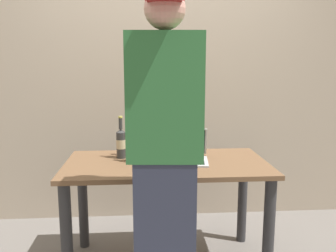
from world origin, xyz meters
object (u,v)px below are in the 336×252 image
(beer_bottle_dark, at_px, (135,146))
(laptop, at_px, (184,154))
(beer_bottle_amber, at_px, (121,143))
(person_figure, at_px, (165,155))
(beer_bottle_brown, at_px, (134,138))

(beer_bottle_dark, bearing_deg, laptop, 4.40)
(laptop, xyz_separation_m, beer_bottle_amber, (-0.44, 0.09, 0.07))
(beer_bottle_amber, relative_size, person_figure, 0.17)
(laptop, height_order, beer_bottle_dark, beer_bottle_dark)
(beer_bottle_brown, relative_size, person_figure, 0.18)
(beer_bottle_amber, height_order, beer_bottle_dark, beer_bottle_amber)
(beer_bottle_dark, height_order, beer_bottle_brown, beer_bottle_brown)
(beer_bottle_amber, bearing_deg, person_figure, -68.00)
(beer_bottle_amber, xyz_separation_m, person_figure, (0.27, -0.67, 0.08))
(laptop, distance_m, beer_bottle_amber, 0.45)
(beer_bottle_brown, bearing_deg, laptop, -20.99)
(beer_bottle_amber, distance_m, person_figure, 0.73)
(beer_bottle_amber, bearing_deg, laptop, -11.41)
(laptop, bearing_deg, beer_bottle_amber, 168.59)
(person_figure, bearing_deg, beer_bottle_brown, 104.23)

